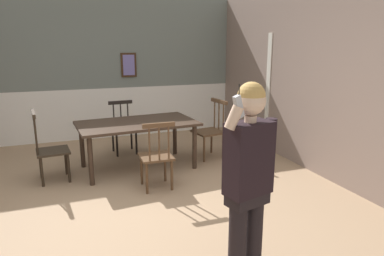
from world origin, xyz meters
name	(u,v)px	position (x,y,z in m)	size (l,w,h in m)	color
ground_plane	(132,209)	(0.00, 0.00, 0.00)	(7.64, 7.64, 0.00)	#9E7F60
room_back_partition	(97,72)	(0.00, 3.48, 1.36)	(5.79, 0.17, 2.83)	slate
room_right_partition	(336,81)	(2.90, 0.01, 1.41)	(0.13, 6.95, 2.83)	gray
dining_table	(137,127)	(0.37, 1.38, 0.66)	(1.86, 1.16, 0.74)	#38281E
chair_near_window	(50,149)	(-0.91, 1.28, 0.48)	(0.48, 0.48, 1.02)	#2D2319
chair_by_doorway	(123,128)	(0.29, 2.27, 0.46)	(0.45, 0.45, 0.92)	black
chair_at_table_head	(210,130)	(1.64, 1.49, 0.48)	(0.53, 0.53, 0.99)	#513823
chair_opposite_corner	(157,156)	(0.44, 0.49, 0.46)	(0.43, 0.43, 0.95)	#513823
person_figure	(249,175)	(0.63, -1.64, 0.94)	(0.51, 0.28, 1.66)	black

